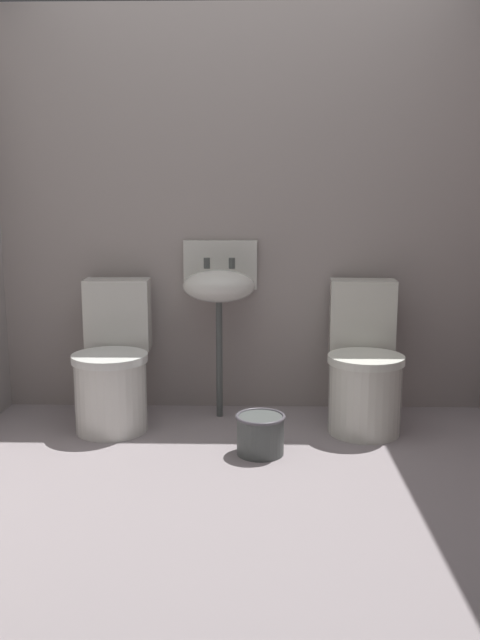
{
  "coord_description": "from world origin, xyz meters",
  "views": [
    {
      "loc": [
        0.06,
        -2.63,
        1.25
      ],
      "look_at": [
        0.0,
        0.31,
        0.7
      ],
      "focal_mm": 37.97,
      "sensor_mm": 36.0,
      "label": 1
    }
  ],
  "objects_px": {
    "bucket": "(260,434)",
    "sink": "(219,285)",
    "toilet_right": "(364,369)",
    "toilet_left": "(113,368)"
  },
  "relations": [
    {
      "from": "toilet_left",
      "to": "bucket",
      "type": "bearing_deg",
      "value": 151.01
    },
    {
      "from": "toilet_right",
      "to": "toilet_left",
      "type": "bearing_deg",
      "value": 3.96
    },
    {
      "from": "sink",
      "to": "toilet_left",
      "type": "bearing_deg",
      "value": -161.69
    },
    {
      "from": "toilet_right",
      "to": "sink",
      "type": "height_order",
      "value": "sink"
    },
    {
      "from": "bucket",
      "to": "toilet_right",
      "type": "bearing_deg",
      "value": 35.92
    },
    {
      "from": "bucket",
      "to": "toilet_left",
      "type": "bearing_deg",
      "value": 153.04
    },
    {
      "from": "toilet_right",
      "to": "bucket",
      "type": "height_order",
      "value": "toilet_right"
    },
    {
      "from": "toilet_left",
      "to": "bucket",
      "type": "relative_size",
      "value": 3.19
    },
    {
      "from": "bucket",
      "to": "sink",
      "type": "bearing_deg",
      "value": 111.03
    },
    {
      "from": "toilet_left",
      "to": "bucket",
      "type": "height_order",
      "value": "toilet_left"
    }
  ]
}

